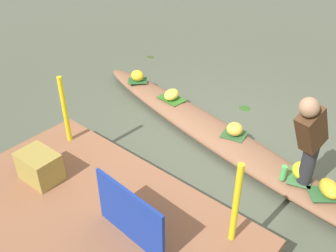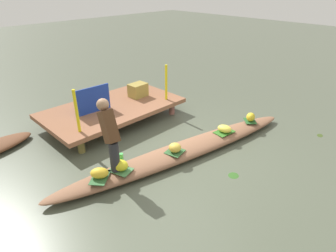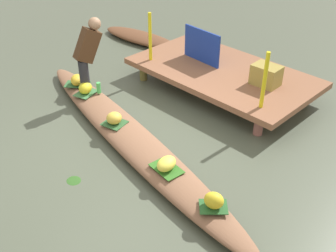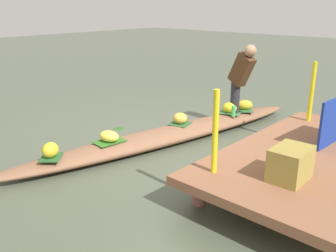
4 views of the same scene
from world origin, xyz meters
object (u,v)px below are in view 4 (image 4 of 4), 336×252
Objects in this scene: banana_bunch_2 at (230,108)px; market_banner at (335,120)px; banana_bunch_0 at (109,136)px; vendor_person at (241,75)px; banana_bunch_1 at (245,105)px; banana_bunch_4 at (180,118)px; water_bottle at (233,111)px; produce_crate at (290,164)px; banana_bunch_3 at (50,150)px; vendor_boat at (169,135)px.

banana_bunch_2 is 0.31× the size of market_banner.
banana_bunch_0 is 0.25× the size of vendor_person.
vendor_person is at bearing 14.50° from banana_bunch_1.
banana_bunch_2 reaches higher than banana_bunch_0.
banana_bunch_4 is 0.19× the size of vendor_person.
water_bottle is at bearing 48.78° from banana_bunch_2.
produce_crate is at bearing 39.08° from banana_bunch_1.
banana_bunch_1 is at bearing -169.89° from water_bottle.
water_bottle is at bearing 164.59° from banana_bunch_0.
banana_bunch_0 is 2.39m from banana_bunch_2.
water_bottle is (0.19, 0.01, -0.60)m from vendor_person.
banana_bunch_2 is 0.21× the size of vendor_person.
market_banner is at bearing 69.27° from banana_bunch_2.
market_banner is (0.81, 1.86, -0.22)m from vendor_person.
vendor_person is at bearing -138.22° from produce_crate.
vendor_person reaches higher than banana_bunch_1.
water_bottle is at bearing 166.90° from banana_bunch_3.
market_banner reaches higher than banana_bunch_4.
vendor_person reaches higher than market_banner.
banana_bunch_1 is 0.24× the size of vendor_person.
banana_bunch_1 is 1.13× the size of banana_bunch_2.
banana_bunch_1 is 0.35× the size of market_banner.
water_bottle is (-0.91, 0.41, 0.00)m from banana_bunch_4.
banana_bunch_4 is at bearing -164.22° from vendor_boat.
market_banner is at bearing 97.44° from banana_bunch_4.
market_banner is at bearing 66.54° from vendor_person.
banana_bunch_2 is 2.96m from produce_crate.
banana_bunch_0 is 2.54m from produce_crate.
banana_bunch_2 is 0.22m from water_bottle.
banana_bunch_1 is 0.51m from water_bottle.
banana_bunch_1 is (-2.70, 0.52, 0.01)m from banana_bunch_0.
banana_bunch_3 is 3.55m from market_banner.
market_banner reaches higher than banana_bunch_3.
banana_bunch_3 is 0.19× the size of vendor_person.
produce_crate is at bearing 41.78° from vendor_person.
market_banner is at bearing 115.38° from vendor_boat.
banana_bunch_4 is at bearing -12.67° from banana_bunch_1.
banana_bunch_2 is (-1.34, 0.22, 0.21)m from vendor_boat.
banana_bunch_4 is at bearing -12.98° from banana_bunch_2.
banana_bunch_3 is 2.16m from banana_bunch_4.
produce_crate reaches higher than banana_bunch_4.
banana_bunch_2 is at bearing 167.02° from banana_bunch_4.
banana_bunch_4 is (1.42, -0.32, 0.00)m from banana_bunch_1.
banana_bunch_4 is (-0.28, -0.02, 0.20)m from vendor_boat.
banana_bunch_4 is at bearing -19.95° from vendor_person.
vendor_boat is at bearing -9.31° from banana_bunch_2.
banana_bunch_1 is 3.61m from banana_bunch_3.
banana_bunch_3 reaches higher than banana_bunch_2.
banana_bunch_1 is at bearing 169.18° from banana_bunch_0.
produce_crate is at bearing 44.63° from banana_bunch_2.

